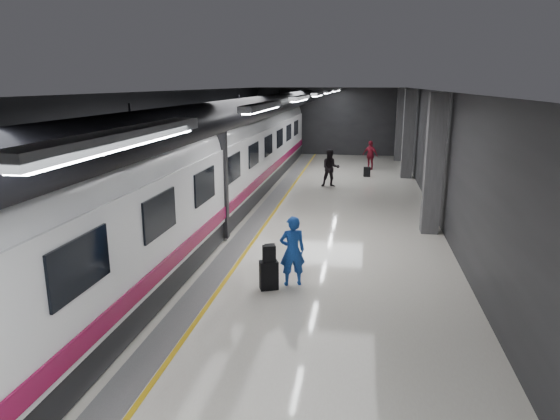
{
  "coord_description": "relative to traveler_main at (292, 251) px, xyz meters",
  "views": [
    {
      "loc": [
        2.3,
        -14.39,
        4.77
      ],
      "look_at": [
        0.13,
        -1.41,
        1.42
      ],
      "focal_mm": 32.0,
      "sensor_mm": 36.0,
      "label": 1
    }
  ],
  "objects": [
    {
      "name": "suitcase_far",
      "position": [
        1.82,
        15.02,
        -0.61
      ],
      "size": [
        0.36,
        0.25,
        0.51
      ],
      "primitive_type": "cube",
      "rotation": [
        0.0,
        0.0,
        0.06
      ],
      "color": "black",
      "rests_on": "ground"
    },
    {
      "name": "shoulder_bag",
      "position": [
        -0.5,
        -0.38,
        0.04
      ],
      "size": [
        0.34,
        0.26,
        0.4
      ],
      "primitive_type": "cube",
      "rotation": [
        0.0,
        0.0,
        0.38
      ],
      "color": "black",
      "rests_on": "suitcase_main"
    },
    {
      "name": "traveler_main",
      "position": [
        0.0,
        0.0,
        0.0
      ],
      "size": [
        0.73,
        0.6,
        1.73
      ],
      "primitive_type": "imported",
      "rotation": [
        0.0,
        0.0,
        3.49
      ],
      "color": "blue",
      "rests_on": "ground"
    },
    {
      "name": "suitcase_main",
      "position": [
        -0.51,
        -0.36,
        -0.51
      ],
      "size": [
        0.5,
        0.41,
        0.7
      ],
      "primitive_type": "cube",
      "rotation": [
        0.0,
        0.0,
        0.38
      ],
      "color": "black",
      "rests_on": "ground"
    },
    {
      "name": "ground",
      "position": [
        -0.72,
        3.13,
        -0.86
      ],
      "size": [
        40.0,
        40.0,
        0.0
      ],
      "primitive_type": "plane",
      "color": "silver",
      "rests_on": "ground"
    },
    {
      "name": "train",
      "position": [
        -3.97,
        3.13,
        1.21
      ],
      "size": [
        3.05,
        38.0,
        4.05
      ],
      "color": "black",
      "rests_on": "ground"
    },
    {
      "name": "traveler_far_a",
      "position": [
        0.1,
        12.09,
        0.03
      ],
      "size": [
        0.96,
        0.81,
        1.78
      ],
      "primitive_type": "imported",
      "rotation": [
        0.0,
        0.0,
        0.16
      ],
      "color": "black",
      "rests_on": "ground"
    },
    {
      "name": "traveler_far_b",
      "position": [
        1.98,
        17.35,
        -0.04
      ],
      "size": [
        1.02,
        0.87,
        1.64
      ],
      "primitive_type": "imported",
      "rotation": [
        0.0,
        0.0,
        -0.59
      ],
      "color": "maroon",
      "rests_on": "ground"
    },
    {
      "name": "platform_hall",
      "position": [
        -1.01,
        4.09,
        2.67
      ],
      "size": [
        10.02,
        40.02,
        4.51
      ],
      "color": "black",
      "rests_on": "ground"
    }
  ]
}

